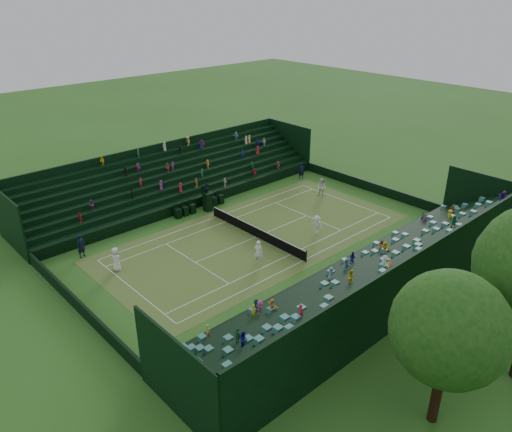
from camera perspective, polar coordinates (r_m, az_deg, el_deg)
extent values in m
plane|color=#30651F|center=(42.77, 0.00, -2.43)|extent=(160.00, 160.00, 0.00)
cube|color=#387A28|center=(42.77, 0.00, -2.42)|extent=(12.97, 26.77, 0.01)
cube|color=black|center=(53.62, 12.66, 3.38)|extent=(17.17, 0.20, 1.00)
cube|color=black|center=(35.34, -19.67, -9.59)|extent=(17.17, 0.20, 1.00)
cube|color=black|center=(37.50, 8.83, -6.13)|extent=(0.20, 31.77, 1.00)
cube|color=black|center=(48.55, -6.77, 1.52)|extent=(0.20, 31.77, 1.00)
cube|color=black|center=(37.24, 9.42, -6.42)|extent=(0.80, 32.00, 1.00)
cube|color=black|center=(36.72, 10.42, -6.58)|extent=(0.80, 32.00, 1.45)
cube|color=black|center=(36.21, 11.45, -6.75)|extent=(0.80, 32.00, 1.90)
cube|color=black|center=(35.72, 12.51, -6.91)|extent=(0.80, 32.00, 2.35)
cube|color=black|center=(35.23, 13.59, -7.08)|extent=(0.80, 32.00, 2.80)
cube|color=black|center=(34.76, 14.71, -7.26)|extent=(0.80, 32.00, 3.25)
cube|color=black|center=(34.31, 15.86, -7.43)|extent=(0.80, 32.00, 3.70)
cube|color=black|center=(33.86, 17.04, -7.61)|extent=(0.80, 32.00, 4.15)
cube|color=black|center=(33.47, 17.84, -7.38)|extent=(0.20, 32.00, 4.90)
cube|color=black|center=(48.93, -7.12, 1.69)|extent=(0.80, 32.00, 1.00)
cube|color=black|center=(49.45, -7.67, 2.20)|extent=(0.80, 32.00, 1.45)
cube|color=black|center=(49.98, -8.22, 2.70)|extent=(0.80, 32.00, 1.90)
cube|color=black|center=(50.52, -8.75, 3.18)|extent=(0.80, 32.00, 2.35)
cube|color=black|center=(51.07, -9.28, 3.66)|extent=(0.80, 32.00, 2.80)
cube|color=black|center=(51.62, -9.79, 4.12)|extent=(0.80, 32.00, 3.25)
cube|color=black|center=(52.18, -10.30, 4.58)|extent=(0.80, 32.00, 3.70)
cube|color=black|center=(52.75, -10.79, 5.02)|extent=(0.80, 32.00, 4.15)
cube|color=black|center=(53.03, -11.11, 5.53)|extent=(0.20, 32.00, 4.90)
cylinder|color=black|center=(46.55, -4.81, 0.58)|extent=(0.10, 0.10, 1.06)
cylinder|color=black|center=(38.96, 5.77, -4.62)|extent=(0.10, 0.10, 1.06)
cube|color=black|center=(42.56, 0.00, -1.88)|extent=(11.57, 0.02, 0.86)
cube|color=white|center=(42.35, 0.00, -1.31)|extent=(11.57, 0.04, 0.07)
cylinder|color=black|center=(27.22, 19.89, -18.83)|extent=(0.50, 0.50, 2.99)
sphere|color=#174A15|center=(24.69, 21.28, -11.94)|extent=(5.47, 5.47, 5.47)
cube|color=black|center=(47.60, -5.55, 1.59)|extent=(0.69, 0.69, 1.76)
cube|color=black|center=(47.24, -5.60, 2.62)|extent=(0.88, 0.88, 0.10)
cube|color=black|center=(47.37, -5.87, 3.12)|extent=(0.08, 0.88, 0.69)
imported|color=black|center=(47.05, -5.62, 3.19)|extent=(0.46, 0.53, 0.91)
cube|color=black|center=(46.64, -8.92, 0.29)|extent=(0.56, 0.56, 0.89)
cube|color=black|center=(46.63, -9.15, 1.02)|extent=(0.07, 0.56, 0.56)
cube|color=black|center=(47.04, -8.11, 0.57)|extent=(0.56, 0.56, 0.89)
cube|color=black|center=(47.03, -8.35, 1.29)|extent=(0.07, 0.56, 0.56)
cube|color=black|center=(47.45, -7.32, 0.84)|extent=(0.56, 0.56, 0.89)
cube|color=black|center=(47.43, -7.56, 1.56)|extent=(0.07, 0.56, 0.56)
cube|color=black|center=(48.40, -5.60, 1.43)|extent=(0.56, 0.56, 0.89)
cube|color=black|center=(48.39, -5.82, 2.13)|extent=(0.07, 0.56, 0.56)
cube|color=black|center=(48.84, -4.85, 1.68)|extent=(0.56, 0.56, 0.89)
cube|color=black|center=(48.83, -5.08, 2.38)|extent=(0.07, 0.56, 0.56)
cube|color=black|center=(49.29, -4.12, 1.93)|extent=(0.56, 0.56, 0.89)
cube|color=black|center=(49.28, -4.34, 2.63)|extent=(0.07, 0.56, 0.56)
imported|color=white|center=(39.01, -15.72, -4.77)|extent=(1.03, 0.78, 1.89)
imported|color=white|center=(38.34, 0.29, -4.17)|extent=(0.88, 0.77, 2.03)
imported|color=white|center=(51.08, 7.50, 3.25)|extent=(1.05, 0.89, 1.91)
imported|color=white|center=(43.28, 6.95, -1.01)|extent=(1.19, 0.80, 1.71)
imported|color=black|center=(55.57, 5.23, 5.15)|extent=(0.68, 0.80, 1.87)
imported|color=black|center=(41.67, -19.37, -3.24)|extent=(0.63, 0.81, 1.96)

